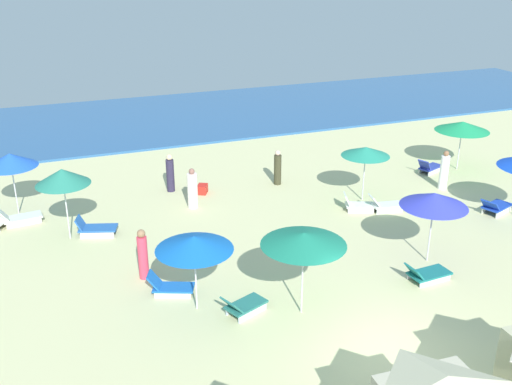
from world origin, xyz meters
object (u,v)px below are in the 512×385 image
lounge_chair_5_0 (426,274)px  lounge_chair_7_0 (385,205)px  lounge_chair_1_0 (496,207)px  beachgoer_1 (170,174)px  umbrella_7 (366,152)px  lounge_chair_6_1 (170,287)px  umbrella_5 (434,200)px  beachgoer_5 (143,255)px  lounge_chair_4_0 (19,217)px  beachgoer_4 (444,171)px  cooler_box_0 (202,189)px  umbrella_6 (194,243)px  beachgoer_2 (278,168)px  lounge_chair_0_0 (95,228)px  lounge_chair_6_0 (243,306)px  lounge_chair_2_0 (429,167)px  lounge_chair_7_1 (357,205)px  umbrella_3 (304,239)px  umbrella_0 (62,177)px  umbrella_4 (10,160)px  beachgoer_3 (192,190)px  umbrella_2 (462,126)px

lounge_chair_5_0 → lounge_chair_7_0: bearing=-22.6°
lounge_chair_1_0 → beachgoer_1: (-11.10, 6.74, 0.49)m
umbrella_7 → lounge_chair_6_1: bearing=-154.9°
umbrella_5 → beachgoer_5: size_ratio=1.45×
lounge_chair_6_1 → lounge_chair_4_0: bearing=53.5°
beachgoer_4 → umbrella_7: bearing=61.4°
lounge_chair_7_0 → cooler_box_0: lounge_chair_7_0 is taller
lounge_chair_7_0 → umbrella_6: bearing=124.0°
lounge_chair_6_1 → beachgoer_2: bearing=-19.8°
lounge_chair_0_0 → lounge_chair_6_0: lounge_chair_0_0 is taller
lounge_chair_6_0 → beachgoer_5: bearing=14.3°
lounge_chair_2_0 → lounge_chair_5_0: size_ratio=0.99×
umbrella_7 → lounge_chair_7_1: umbrella_7 is taller
umbrella_3 → lounge_chair_6_0: umbrella_3 is taller
umbrella_0 → beachgoer_2: size_ratio=1.69×
lounge_chair_0_0 → umbrella_3: bearing=-127.9°
umbrella_3 → cooler_box_0: 9.72m
umbrella_5 → lounge_chair_4_0: bearing=147.8°
lounge_chair_0_0 → beachgoer_2: size_ratio=0.99×
lounge_chair_5_0 → lounge_chair_7_0: 5.25m
lounge_chair_5_0 → lounge_chair_0_0: bearing=48.9°
umbrella_4 → lounge_chair_0_0: bearing=-49.8°
umbrella_0 → cooler_box_0: bearing=23.4°
lounge_chair_0_0 → beachgoer_3: (3.89, 1.14, 0.48)m
lounge_chair_0_0 → beachgoer_5: size_ratio=0.92×
umbrella_0 → lounge_chair_4_0: 3.27m
umbrella_0 → umbrella_3: 9.05m
lounge_chair_5_0 → beachgoer_2: size_ratio=0.95×
umbrella_0 → lounge_chair_1_0: size_ratio=1.71×
umbrella_5 → beachgoer_4: umbrella_5 is taller
lounge_chair_2_0 → lounge_chair_7_1: bearing=94.4°
lounge_chair_0_0 → umbrella_6: (2.07, -5.84, 1.81)m
umbrella_0 → umbrella_4: (-1.66, 2.96, -0.15)m
lounge_chair_6_1 → beachgoer_2: 9.56m
lounge_chair_6_1 → lounge_chair_7_1: lounge_chair_7_1 is taller
umbrella_0 → lounge_chair_6_0: 8.02m
lounge_chair_7_1 → cooler_box_0: (-5.12, 3.88, -0.06)m
cooler_box_0 → umbrella_3: bearing=-150.6°
lounge_chair_4_0 → beachgoer_1: (6.00, 1.16, 0.51)m
umbrella_3 → lounge_chair_5_0: umbrella_3 is taller
lounge_chair_2_0 → umbrella_0: bearing=72.2°
umbrella_4 → umbrella_5: bearing=-35.4°
umbrella_2 → lounge_chair_7_0: size_ratio=1.73×
lounge_chair_5_0 → cooler_box_0: (-4.40, 9.29, -0.05)m
umbrella_4 → lounge_chair_1_0: bearing=-21.1°
umbrella_5 → umbrella_2: bearing=45.9°
umbrella_6 → lounge_chair_6_1: bearing=116.5°
lounge_chair_5_0 → cooler_box_0: 10.28m
umbrella_3 → umbrella_5: bearing=13.7°
lounge_chair_2_0 → beachgoer_5: (-13.96, -4.70, 0.54)m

